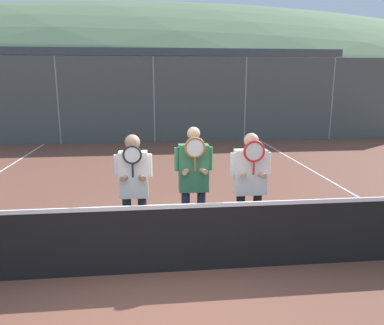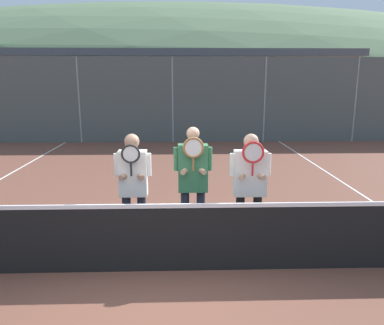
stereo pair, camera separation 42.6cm
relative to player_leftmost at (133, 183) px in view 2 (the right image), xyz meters
name	(u,v)px [view 2 (the right image)]	position (x,y,z in m)	size (l,w,h in m)	color
ground_plane	(159,271)	(0.40, -0.70, -1.05)	(120.00, 120.00, 0.00)	brown
hill_distant	(178,95)	(0.40, 53.94, -1.05)	(123.79, 68.77, 24.07)	#5B7551
clubhouse_building	(161,88)	(-0.40, 16.45, 0.97)	(21.07, 5.50, 3.99)	beige
fence_back	(173,100)	(0.40, 9.76, 0.63)	(22.28, 0.06, 3.36)	gray
tennis_net	(158,237)	(0.40, -0.70, -0.55)	(11.72, 0.09, 1.06)	gray
court_line_right_sideline	(367,198)	(4.76, 2.30, -1.04)	(0.05, 16.00, 0.01)	white
player_leftmost	(133,183)	(0.00, 0.00, 0.00)	(0.55, 0.34, 1.78)	#232838
player_center_left	(193,178)	(0.89, 0.06, 0.04)	(0.57, 0.34, 1.86)	#232838
player_center_right	(250,181)	(1.72, -0.04, 0.02)	(0.61, 0.34, 1.77)	black
car_far_left	(13,115)	(-6.84, 11.79, -0.14)	(4.44, 2.09, 1.78)	slate
car_left_of_center	(125,114)	(-1.80, 11.87, -0.11)	(4.29, 1.91, 1.84)	slate
car_center	(232,115)	(3.09, 11.98, -0.17)	(4.15, 2.10, 1.71)	#285638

